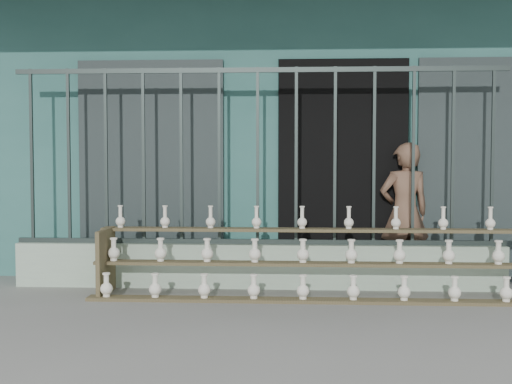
{
  "coord_description": "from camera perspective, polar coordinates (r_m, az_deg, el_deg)",
  "views": [
    {
      "loc": [
        0.34,
        -5.22,
        1.32
      ],
      "look_at": [
        0.0,
        1.0,
        1.0
      ],
      "focal_mm": 45.0,
      "sensor_mm": 36.0,
      "label": 1
    }
  ],
  "objects": [
    {
      "name": "ground",
      "position": [
        5.4,
        -0.6,
        -11.22
      ],
      "size": [
        60.0,
        60.0,
        0.0
      ],
      "primitive_type": "plane",
      "color": "slate"
    },
    {
      "name": "workshop_building",
      "position": [
        9.46,
        1.11,
        4.77
      ],
      "size": [
        7.4,
        6.6,
        3.21
      ],
      "color": "#316861",
      "rests_on": "ground"
    },
    {
      "name": "parapet_wall",
      "position": [
        6.62,
        0.14,
        -6.58
      ],
      "size": [
        5.0,
        0.2,
        0.45
      ],
      "primitive_type": "cube",
      "color": "#AAC7AA",
      "rests_on": "ground"
    },
    {
      "name": "security_fence",
      "position": [
        6.53,
        0.15,
        3.19
      ],
      "size": [
        5.0,
        0.04,
        1.8
      ],
      "color": "#283330",
      "rests_on": "parapet_wall"
    },
    {
      "name": "shelf_rack",
      "position": [
        6.19,
        6.32,
        -6.03
      ],
      "size": [
        4.5,
        0.68,
        0.85
      ],
      "color": "brown",
      "rests_on": "ground"
    },
    {
      "name": "elderly_woman",
      "position": [
        7.02,
        13.07,
        -1.81
      ],
      "size": [
        0.61,
        0.46,
        1.49
      ],
      "primitive_type": "imported",
      "rotation": [
        0.0,
        0.0,
        3.34
      ],
      "color": "brown",
      "rests_on": "ground"
    }
  ]
}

